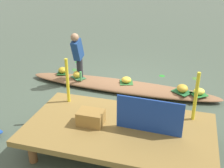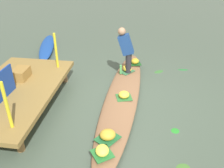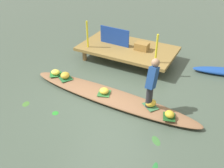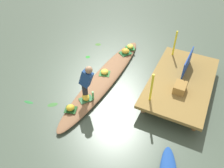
% 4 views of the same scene
% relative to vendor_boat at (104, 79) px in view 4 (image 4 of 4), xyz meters
% --- Properties ---
extents(canal_water, '(40.00, 40.00, 0.00)m').
position_rel_vendor_boat_xyz_m(canal_water, '(0.00, 0.00, -0.09)').
color(canal_water, '#455445').
rests_on(canal_water, ground).
extents(dock_platform, '(3.20, 1.80, 0.46)m').
position_rel_vendor_boat_xyz_m(dock_platform, '(-0.58, 2.34, 0.31)').
color(dock_platform, olive).
rests_on(dock_platform, ground).
extents(vendor_boat, '(5.00, 0.93, 0.18)m').
position_rel_vendor_boat_xyz_m(vendor_boat, '(0.00, 0.00, 0.00)').
color(vendor_boat, '#895F40').
rests_on(vendor_boat, ground).
extents(leaf_mat_0, '(0.37, 0.40, 0.01)m').
position_rel_vendor_boat_xyz_m(leaf_mat_0, '(1.69, -0.19, 0.10)').
color(leaf_mat_0, '#1C4F1F').
rests_on(leaf_mat_0, vendor_boat).
extents(banana_bunch_0, '(0.32, 0.32, 0.16)m').
position_rel_vendor_boat_xyz_m(banana_bunch_0, '(1.69, -0.19, 0.18)').
color(banana_bunch_0, gold).
rests_on(banana_bunch_0, vendor_boat).
extents(leaf_mat_1, '(0.46, 0.46, 0.01)m').
position_rel_vendor_boat_xyz_m(leaf_mat_1, '(-1.91, 0.12, 0.10)').
color(leaf_mat_1, '#297633').
rests_on(leaf_mat_1, vendor_boat).
extents(banana_bunch_1, '(0.31, 0.28, 0.15)m').
position_rel_vendor_boat_xyz_m(banana_bunch_1, '(-1.91, 0.12, 0.17)').
color(banana_bunch_1, '#F9E74C').
rests_on(banana_bunch_1, vendor_boat).
extents(leaf_mat_2, '(0.47, 0.44, 0.01)m').
position_rel_vendor_boat_xyz_m(leaf_mat_2, '(1.16, -0.01, 0.10)').
color(leaf_mat_2, '#356F44').
rests_on(leaf_mat_2, vendor_boat).
extents(banana_bunch_2, '(0.33, 0.34, 0.19)m').
position_rel_vendor_boat_xyz_m(banana_bunch_2, '(1.16, -0.01, 0.19)').
color(banana_bunch_2, yellow).
rests_on(banana_bunch_2, vendor_boat).
extents(leaf_mat_3, '(0.41, 0.42, 0.01)m').
position_rel_vendor_boat_xyz_m(leaf_mat_3, '(-0.14, -0.06, 0.10)').
color(leaf_mat_3, '#327033').
rests_on(leaf_mat_3, vendor_boat).
extents(banana_bunch_3, '(0.31, 0.31, 0.15)m').
position_rel_vendor_boat_xyz_m(banana_bunch_3, '(-0.14, -0.06, 0.17)').
color(banana_bunch_3, yellow).
rests_on(banana_bunch_3, vendor_boat).
extents(leaf_mat_4, '(0.52, 0.50, 0.01)m').
position_rel_vendor_boat_xyz_m(leaf_mat_4, '(-1.53, 0.09, 0.10)').
color(leaf_mat_4, '#236634').
rests_on(leaf_mat_4, vendor_boat).
extents(banana_bunch_4, '(0.32, 0.35, 0.18)m').
position_rel_vendor_boat_xyz_m(banana_bunch_4, '(-1.53, 0.09, 0.18)').
color(banana_bunch_4, gold).
rests_on(banana_bunch_4, vendor_boat).
extents(vendor_person, '(0.20, 0.44, 1.24)m').
position_rel_vendor_boat_xyz_m(vendor_person, '(1.11, 0.04, 0.79)').
color(vendor_person, '#28282D').
rests_on(vendor_person, vendor_boat).
extents(water_bottle, '(0.06, 0.06, 0.25)m').
position_rel_vendor_boat_xyz_m(water_bottle, '(1.01, 0.15, 0.21)').
color(water_bottle, '#53B05E').
rests_on(water_bottle, vendor_boat).
extents(market_banner, '(1.09, 0.07, 0.60)m').
position_rel_vendor_boat_xyz_m(market_banner, '(-1.08, 2.34, 0.67)').
color(market_banner, '#1A3C96').
rests_on(market_banner, dock_platform).
extents(railing_post_west, '(0.06, 0.06, 0.90)m').
position_rel_vendor_boat_xyz_m(railing_post_west, '(-1.78, 1.74, 0.82)').
color(railing_post_west, yellow).
rests_on(railing_post_west, dock_platform).
extents(railing_post_east, '(0.06, 0.06, 0.90)m').
position_rel_vendor_boat_xyz_m(railing_post_east, '(0.62, 1.74, 0.82)').
color(railing_post_east, yellow).
rests_on(railing_post_east, dock_platform).
extents(produce_crate, '(0.44, 0.32, 0.24)m').
position_rel_vendor_boat_xyz_m(produce_crate, '(-0.09, 2.39, 0.49)').
color(produce_crate, olive).
rests_on(produce_crate, dock_platform).
extents(drifting_plant_0, '(0.23, 0.23, 0.01)m').
position_rel_vendor_boat_xyz_m(drifting_plant_0, '(-0.92, -1.17, -0.09)').
color(drifting_plant_0, '#288C2A').
rests_on(drifting_plant_0, ground).
extents(drifting_plant_1, '(0.32, 0.34, 0.01)m').
position_rel_vendor_boat_xyz_m(drifting_plant_1, '(1.64, -0.89, -0.09)').
color(drifting_plant_1, '#397033').
rests_on(drifting_plant_1, ground).
extents(drifting_plant_2, '(0.25, 0.29, 0.01)m').
position_rel_vendor_boat_xyz_m(drifting_plant_2, '(-1.85, -1.23, -0.09)').
color(drifting_plant_2, '#43742F').
rests_on(drifting_plant_2, ground).
extents(drifting_plant_3, '(0.14, 0.31, 0.01)m').
position_rel_vendor_boat_xyz_m(drifting_plant_3, '(1.87, -1.60, -0.09)').
color(drifting_plant_3, '#267233').
rests_on(drifting_plant_3, ground).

